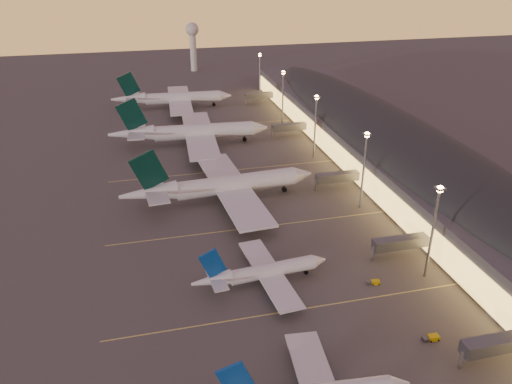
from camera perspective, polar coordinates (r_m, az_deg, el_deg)
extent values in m
plane|color=#413F3D|center=(124.42, 4.13, -11.85)|extent=(700.00, 700.00, 0.00)
cylinder|color=navy|center=(104.65, 6.76, -19.70)|extent=(5.57, 3.48, 3.01)
cube|color=navy|center=(91.71, -2.21, -20.78)|extent=(7.37, 1.27, 8.70)
cylinder|color=silver|center=(127.49, 1.94, -8.88)|extent=(22.28, 5.71, 3.75)
cone|color=silver|center=(131.87, 7.20, -7.78)|extent=(3.88, 4.05, 3.75)
cone|color=silver|center=(123.40, -5.13, -10.04)|extent=(10.25, 4.63, 3.75)
cube|color=silver|center=(127.55, 1.48, -9.21)|extent=(9.20, 32.04, 0.41)
cylinder|color=navy|center=(133.85, 0.73, -7.98)|extent=(5.21, 3.25, 2.81)
cylinder|color=navy|center=(123.29, 2.93, -11.37)|extent=(5.21, 3.25, 2.81)
cube|color=navy|center=(120.71, -4.99, -8.12)|extent=(6.90, 1.18, 8.14)
cube|color=silver|center=(123.29, -4.59, -9.73)|extent=(4.56, 11.65, 0.26)
cylinder|color=black|center=(132.02, 5.73, -9.03)|extent=(0.33, 0.33, 1.48)
cylinder|color=black|center=(132.14, 5.73, -9.11)|extent=(1.11, 0.75, 1.05)
cylinder|color=black|center=(130.49, 0.77, -9.35)|extent=(0.33, 0.33, 1.48)
cylinder|color=black|center=(130.62, 0.77, -9.42)|extent=(1.11, 0.75, 1.05)
cylinder|color=black|center=(126.50, 1.59, -10.64)|extent=(0.33, 0.33, 1.48)
cylinder|color=black|center=(126.63, 1.58, -10.72)|extent=(1.11, 0.75, 1.05)
cylinder|color=silver|center=(167.62, -2.17, 0.98)|extent=(40.99, 9.17, 6.15)
cone|color=silver|center=(174.91, 5.28, 1.99)|extent=(7.00, 6.62, 6.15)
cone|color=silver|center=(162.58, -12.21, -0.15)|extent=(18.76, 7.50, 6.15)
cube|color=silver|center=(167.60, -2.81, 0.56)|extent=(16.21, 60.12, 0.68)
cylinder|color=#53565A|center=(180.27, -3.51, 1.70)|extent=(9.50, 5.28, 4.61)
cylinder|color=#53565A|center=(157.60, -1.06, -1.99)|extent=(9.50, 5.28, 4.61)
cube|color=black|center=(159.42, -12.15, 2.46)|extent=(12.16, 1.83, 13.64)
cube|color=silver|center=(162.37, -11.47, 0.25)|extent=(8.14, 21.82, 0.43)
cylinder|color=black|center=(174.40, 3.25, 0.43)|extent=(0.53, 0.53, 2.46)
cylinder|color=black|center=(174.56, 3.24, 0.32)|extent=(1.80, 1.20, 1.72)
cylinder|color=black|center=(172.45, -3.59, 0.11)|extent=(0.53, 0.53, 2.46)
cylinder|color=black|center=(172.61, -3.59, 0.00)|extent=(1.80, 1.20, 1.72)
cylinder|color=black|center=(164.99, -2.83, -1.12)|extent=(0.53, 0.53, 2.46)
cylinder|color=black|center=(165.15, -2.82, -1.23)|extent=(1.80, 1.20, 1.72)
cylinder|color=silver|center=(218.27, -5.96, 6.93)|extent=(42.50, 8.81, 6.38)
cone|color=silver|center=(221.34, 0.41, 7.34)|extent=(7.16, 6.76, 6.38)
cone|color=silver|center=(218.03, -14.06, 6.49)|extent=(19.40, 7.47, 6.38)
cube|color=silver|center=(218.50, -6.49, 6.62)|extent=(15.79, 62.29, 0.70)
cylinder|color=#53565A|center=(232.10, -6.40, 7.22)|extent=(9.79, 5.33, 4.79)
cylinder|color=#53565A|center=(206.60, -5.78, 4.87)|extent=(9.79, 5.33, 4.79)
cube|color=black|center=(215.49, -14.04, 8.58)|extent=(12.62, 1.68, 14.16)
cube|color=silver|center=(217.58, -13.48, 6.78)|extent=(8.08, 22.56, 0.45)
cylinder|color=black|center=(221.68, -1.32, 6.15)|extent=(0.54, 0.54, 2.55)
cylinder|color=black|center=(221.81, -1.32, 6.05)|extent=(1.85, 1.22, 1.79)
cylinder|color=black|center=(223.74, -6.89, 6.15)|extent=(0.54, 0.54, 2.55)
cylinder|color=black|center=(223.87, -6.88, 6.06)|extent=(1.85, 1.22, 1.79)
cylinder|color=black|center=(215.35, -6.71, 5.37)|extent=(0.54, 0.54, 2.55)
cylinder|color=black|center=(215.49, -6.70, 5.27)|extent=(1.85, 1.22, 1.79)
cylinder|color=silver|center=(273.77, -8.34, 10.62)|extent=(39.42, 8.21, 5.92)
cone|color=silver|center=(275.45, -3.54, 10.93)|extent=(6.65, 6.28, 5.92)
cone|color=silver|center=(274.13, -14.38, 10.27)|extent=(17.99, 6.95, 5.92)
cube|color=silver|center=(273.99, -8.73, 10.38)|extent=(14.70, 57.78, 0.65)
cylinder|color=#53565A|center=(286.69, -8.56, 10.66)|extent=(9.08, 4.95, 4.44)
cylinder|color=#53565A|center=(262.45, -8.30, 9.27)|extent=(9.08, 4.95, 4.44)
cube|color=black|center=(272.22, -14.36, 11.83)|extent=(11.71, 1.57, 13.14)
cube|color=silver|center=(273.76, -13.94, 10.49)|extent=(7.51, 20.93, 0.41)
cylinder|color=black|center=(275.89, -4.83, 10.02)|extent=(0.50, 0.50, 2.37)
cylinder|color=black|center=(275.99, -4.82, 9.95)|extent=(1.72, 1.13, 1.66)
cylinder|color=black|center=(278.77, -8.99, 9.96)|extent=(0.50, 0.50, 2.37)
cylinder|color=black|center=(278.87, -8.98, 9.89)|extent=(1.72, 1.13, 1.66)
cylinder|color=black|center=(270.80, -8.91, 9.50)|extent=(0.50, 0.50, 2.37)
cylinder|color=black|center=(270.90, -8.91, 9.43)|extent=(1.72, 1.13, 1.66)
cube|color=#45454A|center=(202.95, 14.82, 4.79)|extent=(40.00, 255.00, 12.00)
ellipsoid|color=#212426|center=(200.97, 15.01, 6.39)|extent=(39.00, 253.00, 10.92)
cube|color=#FFC057|center=(194.79, 9.51, 4.11)|extent=(0.40, 244.80, 8.00)
cube|color=#53565A|center=(115.97, 25.95, -15.33)|extent=(16.00, 3.20, 3.00)
cylinder|color=gray|center=(113.10, 22.41, -17.26)|extent=(0.70, 0.70, 4.40)
cube|color=#53565A|center=(141.81, 16.22, -5.56)|extent=(16.00, 3.20, 3.00)
cylinder|color=gray|center=(139.48, 13.21, -6.85)|extent=(0.70, 0.70, 4.40)
cube|color=#53565A|center=(177.29, 9.32, 1.71)|extent=(16.00, 3.20, 3.00)
cylinder|color=gray|center=(175.42, 6.85, 0.78)|extent=(0.70, 0.70, 4.40)
cube|color=#53565A|center=(227.12, 3.85, 7.44)|extent=(16.00, 3.20, 3.00)
cylinder|color=gray|center=(225.67, 1.88, 6.75)|extent=(0.70, 0.70, 4.40)
cube|color=#53565A|center=(278.76, 0.37, 10.98)|extent=(16.00, 3.20, 3.00)
cylinder|color=gray|center=(277.58, -1.26, 10.42)|extent=(0.70, 0.70, 4.40)
cylinder|color=gray|center=(131.66, 19.47, -4.60)|extent=(0.70, 0.70, 25.00)
cube|color=gray|center=(126.04, 20.31, 0.40)|extent=(2.20, 2.20, 0.50)
sphere|color=#FFAF5B|center=(126.12, 20.29, 0.31)|extent=(1.80, 1.80, 1.80)
cylinder|color=gray|center=(162.47, 12.17, 2.24)|extent=(0.70, 0.70, 25.00)
cube|color=gray|center=(157.95, 12.59, 6.47)|extent=(2.20, 2.20, 0.50)
sphere|color=#FFAF5B|center=(158.01, 12.58, 6.40)|extent=(1.80, 1.80, 1.80)
cylinder|color=gray|center=(201.04, 6.76, 7.26)|extent=(0.70, 0.70, 25.00)
cube|color=gray|center=(197.40, 6.96, 10.75)|extent=(2.20, 2.20, 0.50)
sphere|color=#FFAF5B|center=(197.45, 6.95, 10.70)|extent=(1.80, 1.80, 1.80)
cylinder|color=gray|center=(241.84, 3.08, 10.59)|extent=(0.70, 0.70, 25.00)
cube|color=gray|center=(238.82, 3.15, 13.53)|extent=(2.20, 2.20, 0.50)
sphere|color=#FFAF5B|center=(238.87, 3.15, 13.48)|extent=(1.80, 1.80, 1.80)
cylinder|color=gray|center=(283.91, 0.42, 12.92)|extent=(0.70, 0.70, 25.00)
cube|color=gray|center=(281.35, 0.43, 15.44)|extent=(2.20, 2.20, 0.50)
sphere|color=#FFAF5B|center=(281.38, 0.43, 15.40)|extent=(1.80, 1.80, 1.80)
cylinder|color=silver|center=(361.27, -7.17, 15.61)|extent=(4.40, 4.40, 26.00)
sphere|color=silver|center=(358.97, -7.31, 17.96)|extent=(9.00, 9.00, 9.00)
cube|color=#D8C659|center=(120.71, 4.87, -13.24)|extent=(90.00, 0.36, 0.00)
cube|color=#D8C659|center=(152.43, 0.17, -4.04)|extent=(90.00, 0.36, 0.00)
cube|color=#D8C659|center=(191.84, -3.07, 2.48)|extent=(90.00, 0.36, 0.00)
cube|color=#D8C659|center=(242.67, -5.58, 7.48)|extent=(90.00, 0.36, 0.00)
cube|color=#D1B107|center=(118.77, 19.61, -15.39)|extent=(2.43, 1.57, 1.09)
cube|color=#53565A|center=(118.06, 18.82, -15.63)|extent=(1.43, 1.34, 0.79)
cylinder|color=black|center=(119.85, 19.79, -15.20)|extent=(0.44, 0.19, 0.44)
cylinder|color=black|center=(118.93, 20.15, -15.63)|extent=(0.44, 0.19, 0.44)
cylinder|color=black|center=(119.04, 19.02, -15.38)|extent=(0.44, 0.19, 0.44)
cylinder|color=black|center=(118.11, 19.38, -15.82)|extent=(0.44, 0.19, 0.44)
cube|color=#D1B107|center=(131.59, 13.50, -9.98)|extent=(2.31, 1.69, 0.96)
cube|color=#53565A|center=(131.26, 12.82, -10.07)|extent=(1.42, 1.35, 0.70)
cylinder|color=black|center=(132.48, 13.74, -9.89)|extent=(0.41, 0.23, 0.38)
cylinder|color=black|center=(131.46, 13.89, -10.22)|extent=(0.41, 0.23, 0.38)
cylinder|color=black|center=(132.06, 13.08, -9.94)|extent=(0.41, 0.23, 0.38)
cylinder|color=black|center=(131.04, 13.22, -10.27)|extent=(0.41, 0.23, 0.38)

